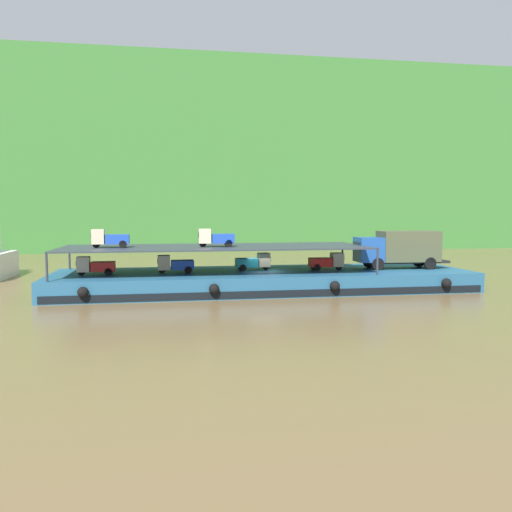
# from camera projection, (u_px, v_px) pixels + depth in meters

# --- Properties ---
(ground_plane) EXTENTS (400.00, 400.00, 0.00)m
(ground_plane) POSITION_uv_depth(u_px,v_px,m) (264.00, 290.00, 40.52)
(ground_plane) COLOR brown
(hillside_far_bank) EXTENTS (135.88, 37.24, 31.34)m
(hillside_far_bank) POSITION_uv_depth(u_px,v_px,m) (208.00, 151.00, 95.44)
(hillside_far_bank) COLOR #387533
(hillside_far_bank) RESTS_ON ground
(cargo_barge) EXTENTS (32.69, 9.35, 1.50)m
(cargo_barge) POSITION_uv_depth(u_px,v_px,m) (264.00, 280.00, 40.43)
(cargo_barge) COLOR #23567A
(cargo_barge) RESTS_ON ground
(covered_lorry) EXTENTS (7.91, 2.49, 3.10)m
(covered_lorry) POSITION_uv_depth(u_px,v_px,m) (399.00, 248.00, 42.04)
(covered_lorry) COLOR #1E4C99
(covered_lorry) RESTS_ON cargo_barge
(cargo_rack) EXTENTS (23.49, 7.97, 2.00)m
(cargo_rack) POSITION_uv_depth(u_px,v_px,m) (216.00, 247.00, 39.60)
(cargo_rack) COLOR #2D333D
(cargo_rack) RESTS_ON cargo_barge
(mini_truck_lower_stern) EXTENTS (2.78, 1.27, 1.38)m
(mini_truck_lower_stern) POSITION_uv_depth(u_px,v_px,m) (95.00, 266.00, 37.63)
(mini_truck_lower_stern) COLOR red
(mini_truck_lower_stern) RESTS_ON cargo_barge
(mini_truck_lower_aft) EXTENTS (2.78, 1.27, 1.38)m
(mini_truck_lower_aft) POSITION_uv_depth(u_px,v_px,m) (175.00, 264.00, 38.89)
(mini_truck_lower_aft) COLOR #1E47B7
(mini_truck_lower_aft) RESTS_ON cargo_barge
(mini_truck_lower_mid) EXTENTS (2.77, 1.26, 1.38)m
(mini_truck_lower_mid) POSITION_uv_depth(u_px,v_px,m) (253.00, 262.00, 40.78)
(mini_truck_lower_mid) COLOR teal
(mini_truck_lower_mid) RESTS_ON cargo_barge
(mini_truck_lower_fore) EXTENTS (2.75, 1.21, 1.38)m
(mini_truck_lower_fore) POSITION_uv_depth(u_px,v_px,m) (327.00, 261.00, 40.99)
(mini_truck_lower_fore) COLOR red
(mini_truck_lower_fore) RESTS_ON cargo_barge
(mini_truck_upper_stern) EXTENTS (2.78, 1.26, 1.38)m
(mini_truck_upper_stern) POSITION_uv_depth(u_px,v_px,m) (110.00, 238.00, 38.06)
(mini_truck_upper_stern) COLOR #1E47B7
(mini_truck_upper_stern) RESTS_ON cargo_rack
(mini_truck_upper_mid) EXTENTS (2.75, 1.22, 1.38)m
(mini_truck_upper_mid) POSITION_uv_depth(u_px,v_px,m) (216.00, 238.00, 39.09)
(mini_truck_upper_mid) COLOR #1E47B7
(mini_truck_upper_mid) RESTS_ON cargo_rack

